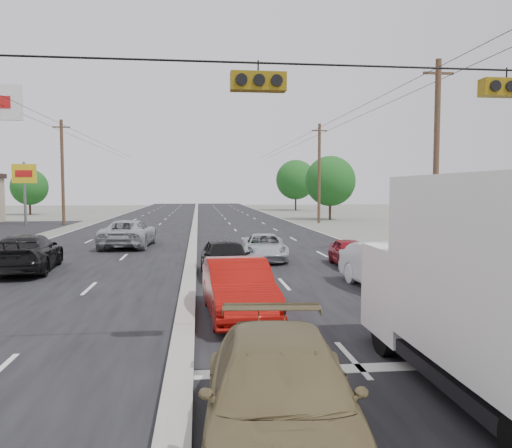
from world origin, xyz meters
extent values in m
plane|color=#606356|center=(0.00, 0.00, 0.00)|extent=(200.00, 200.00, 0.00)
cube|color=black|center=(0.00, 30.00, 0.00)|extent=(20.00, 160.00, 0.02)
cube|color=gray|center=(0.00, 30.00, 0.10)|extent=(0.50, 160.00, 0.20)
cylinder|color=#422D1E|center=(-12.50, 40.00, 5.00)|extent=(0.30, 0.30, 10.00)
cube|color=#422D1E|center=(-12.50, 40.00, 9.30)|extent=(1.60, 0.12, 0.12)
cylinder|color=#422D1E|center=(12.50, 15.00, 5.00)|extent=(0.30, 0.30, 10.00)
cube|color=#422D1E|center=(12.50, 15.00, 9.30)|extent=(1.60, 0.12, 0.12)
cylinder|color=#422D1E|center=(12.50, 40.00, 5.00)|extent=(0.30, 0.30, 10.00)
cube|color=#422D1E|center=(12.50, 40.00, 9.30)|extent=(1.60, 0.12, 0.12)
cylinder|color=black|center=(0.00, 0.00, 5.80)|extent=(25.00, 0.04, 0.04)
cube|color=#72590C|center=(1.50, 0.00, 5.45)|extent=(1.05, 0.30, 0.35)
cube|color=#72590C|center=(6.50, 0.00, 5.45)|extent=(1.05, 0.30, 0.35)
cylinder|color=slate|center=(-16.00, 40.00, 3.00)|extent=(0.24, 0.24, 6.00)
cube|color=gold|center=(-16.00, 40.00, 4.90)|extent=(2.20, 0.25, 1.80)
cylinder|color=#382619|center=(-22.00, 60.00, 1.08)|extent=(0.28, 0.28, 2.16)
sphere|color=#134918|center=(-22.00, 60.00, 3.72)|extent=(4.80, 4.80, 4.80)
cylinder|color=#382619|center=(15.00, 45.00, 1.26)|extent=(0.28, 0.28, 2.52)
sphere|color=#134918|center=(15.00, 45.00, 4.34)|extent=(5.60, 5.60, 5.60)
cylinder|color=#382619|center=(16.00, 70.00, 1.44)|extent=(0.28, 0.28, 2.88)
sphere|color=#134918|center=(16.00, 70.00, 4.96)|extent=(6.40, 6.40, 6.40)
cube|color=black|center=(5.24, -2.15, 0.46)|extent=(2.44, 7.23, 0.26)
cube|color=white|center=(5.27, 0.48, 1.29)|extent=(2.49, 1.98, 1.85)
cylinder|color=black|center=(4.18, 0.23, 0.46)|extent=(0.32, 0.93, 0.93)
cylinder|color=black|center=(6.34, 0.21, 0.46)|extent=(0.32, 0.93, 0.93)
imported|color=brown|center=(1.40, -3.30, 0.72)|extent=(2.49, 5.16, 1.45)
imported|color=#950D09|center=(1.40, 3.66, 0.77)|extent=(1.90, 4.74, 1.53)
imported|color=black|center=(1.40, 9.87, 0.75)|extent=(2.10, 4.50, 1.49)
imported|color=white|center=(6.68, 6.52, 0.79)|extent=(2.13, 4.92, 1.58)
imported|color=#AAAEB2|center=(3.50, 14.20, 0.62)|extent=(2.38, 4.62, 1.25)
imported|color=navy|center=(7.54, 4.37, 0.77)|extent=(2.85, 5.53, 1.53)
imported|color=maroon|center=(7.00, 11.79, 0.61)|extent=(1.63, 3.64, 1.22)
imported|color=black|center=(-6.70, 11.94, 0.78)|extent=(2.70, 5.57, 1.56)
imported|color=#9D9FA5|center=(-3.76, 20.55, 0.80)|extent=(3.00, 5.93, 1.61)
camera|label=1|loc=(0.36, -9.49, 3.43)|focal=35.00mm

